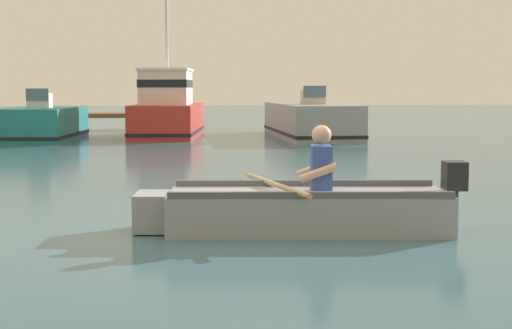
% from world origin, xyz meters
% --- Properties ---
extents(ground_plane, '(120.00, 120.00, 0.00)m').
position_xyz_m(ground_plane, '(0.00, 0.00, 0.00)').
color(ground_plane, '#386070').
extents(rowboat_with_person, '(3.73, 1.97, 1.19)m').
position_xyz_m(rowboat_with_person, '(0.62, -0.46, 0.25)').
color(rowboat_with_person, gray).
rests_on(rowboat_with_person, ground).
extents(moored_boat_teal, '(2.36, 4.62, 1.58)m').
position_xyz_m(moored_boat_teal, '(-4.62, 15.15, 0.48)').
color(moored_boat_teal, '#1E727A').
rests_on(moored_boat_teal, ground).
extents(moored_boat_red, '(2.60, 5.17, 4.75)m').
position_xyz_m(moored_boat_red, '(-0.81, 16.23, 0.83)').
color(moored_boat_red, '#B72D28').
rests_on(moored_boat_red, ground).
extents(moored_boat_grey, '(2.16, 6.54, 1.66)m').
position_xyz_m(moored_boat_grey, '(3.78, 15.51, 0.52)').
color(moored_boat_grey, gray).
rests_on(moored_boat_grey, ground).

